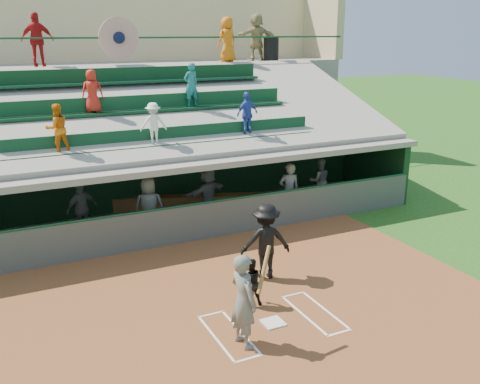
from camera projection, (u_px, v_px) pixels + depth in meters
name	position (u px, v px, depth m)	size (l,w,h in m)	color
ground	(273.00, 324.00, 11.11)	(100.00, 100.00, 0.00)	#1E4C15
dirt_slab	(262.00, 313.00, 11.54)	(11.00, 9.00, 0.02)	brown
home_plate	(273.00, 323.00, 11.10)	(0.43, 0.43, 0.03)	white
batters_box_chalk	(273.00, 323.00, 11.10)	(2.65, 1.85, 0.01)	white
dugout_floor	(170.00, 223.00, 16.92)	(16.00, 3.50, 0.04)	gray
concourse_slab	(115.00, 120.00, 22.09)	(20.00, 3.00, 4.60)	gray
grandstand	(134.00, 133.00, 19.52)	(20.40, 10.40, 7.80)	#4C504B
batter_at_plate	(244.00, 300.00, 10.08)	(0.90, 0.80, 1.95)	#545752
catcher	(250.00, 282.00, 11.69)	(0.54, 0.42, 1.10)	black
home_umpire	(266.00, 241.00, 12.94)	(1.22, 0.70, 1.89)	black
dugout_bench	(158.00, 203.00, 18.01)	(15.73, 0.47, 0.47)	olive
dugout_player_b	(82.00, 209.00, 15.58)	(0.98, 0.41, 1.67)	#5A5C57
dugout_player_c	(149.00, 207.00, 15.55)	(0.87, 0.57, 1.78)	#51544F
dugout_player_d	(208.00, 194.00, 16.89)	(1.62, 0.52, 1.74)	#5E605B
dugout_player_e	(289.00, 191.00, 17.05)	(0.66, 0.43, 1.82)	#525450
dugout_player_f	(319.00, 181.00, 18.66)	(0.76, 0.60, 1.57)	#60635D
trash_bin	(271.00, 49.00, 22.99)	(0.65, 0.65, 0.97)	black
concourse_staff_a	(37.00, 40.00, 18.99)	(1.11, 0.46, 1.89)	#B01416
concourse_staff_b	(227.00, 40.00, 21.73)	(0.88, 0.57, 1.80)	#CC630C
concourse_staff_c	(256.00, 37.00, 22.96)	(1.84, 0.59, 1.99)	tan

